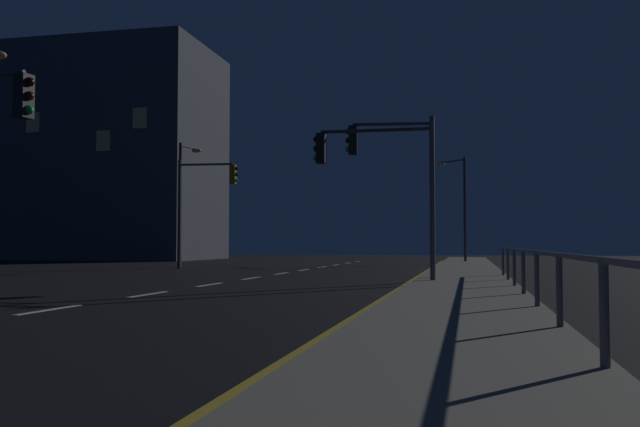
{
  "coord_description": "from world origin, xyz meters",
  "views": [
    {
      "loc": [
        7.68,
        -2.36,
        1.23
      ],
      "look_at": [
        1.59,
        25.38,
        2.51
      ],
      "focal_mm": 38.13,
      "sensor_mm": 36.0,
      "label": 1
    }
  ],
  "objects_px": {
    "traffic_light_near_right": "(204,193)",
    "street_lamp_corner": "(183,192)",
    "traffic_light_far_right": "(377,168)",
    "street_lamp_mid_block": "(460,198)",
    "traffic_light_far_left": "(395,165)",
    "building_distant": "(63,157)"
  },
  "relations": [
    {
      "from": "street_lamp_corner",
      "to": "building_distant",
      "type": "bearing_deg",
      "value": 137.62
    },
    {
      "from": "traffic_light_near_right",
      "to": "street_lamp_corner",
      "type": "relative_size",
      "value": 0.83
    },
    {
      "from": "traffic_light_near_right",
      "to": "street_lamp_mid_block",
      "type": "xyz_separation_m",
      "value": [
        12.43,
        12.82,
        0.43
      ]
    },
    {
      "from": "traffic_light_far_left",
      "to": "traffic_light_near_right",
      "type": "relative_size",
      "value": 0.97
    },
    {
      "from": "street_lamp_mid_block",
      "to": "street_lamp_corner",
      "type": "bearing_deg",
      "value": -142.0
    },
    {
      "from": "street_lamp_mid_block",
      "to": "street_lamp_corner",
      "type": "height_order",
      "value": "street_lamp_mid_block"
    },
    {
      "from": "traffic_light_far_left",
      "to": "building_distant",
      "type": "height_order",
      "value": "building_distant"
    },
    {
      "from": "traffic_light_far_left",
      "to": "traffic_light_far_right",
      "type": "relative_size",
      "value": 1.09
    },
    {
      "from": "traffic_light_far_left",
      "to": "traffic_light_far_right",
      "type": "xyz_separation_m",
      "value": [
        -0.4,
        -1.39,
        -0.24
      ]
    },
    {
      "from": "traffic_light_far_right",
      "to": "street_lamp_corner",
      "type": "height_order",
      "value": "street_lamp_corner"
    },
    {
      "from": "traffic_light_near_right",
      "to": "traffic_light_far_right",
      "type": "relative_size",
      "value": 1.12
    },
    {
      "from": "traffic_light_far_right",
      "to": "street_lamp_mid_block",
      "type": "height_order",
      "value": "street_lamp_mid_block"
    },
    {
      "from": "traffic_light_near_right",
      "to": "street_lamp_mid_block",
      "type": "distance_m",
      "value": 17.86
    },
    {
      "from": "traffic_light_near_right",
      "to": "street_lamp_mid_block",
      "type": "bearing_deg",
      "value": 45.88
    },
    {
      "from": "street_lamp_mid_block",
      "to": "building_distant",
      "type": "xyz_separation_m",
      "value": [
        -32.25,
        5.27,
        4.2
      ]
    },
    {
      "from": "street_lamp_mid_block",
      "to": "building_distant",
      "type": "relative_size",
      "value": 0.27
    },
    {
      "from": "traffic_light_far_right",
      "to": "street_lamp_mid_block",
      "type": "xyz_separation_m",
      "value": [
        2.2,
        23.86,
        0.66
      ]
    },
    {
      "from": "traffic_light_near_right",
      "to": "traffic_light_far_right",
      "type": "distance_m",
      "value": 15.05
    },
    {
      "from": "traffic_light_far_left",
      "to": "traffic_light_far_right",
      "type": "distance_m",
      "value": 1.47
    },
    {
      "from": "traffic_light_far_right",
      "to": "street_lamp_mid_block",
      "type": "distance_m",
      "value": 23.97
    },
    {
      "from": "traffic_light_near_right",
      "to": "traffic_light_far_right",
      "type": "height_order",
      "value": "traffic_light_near_right"
    },
    {
      "from": "traffic_light_far_left",
      "to": "traffic_light_far_right",
      "type": "height_order",
      "value": "traffic_light_far_left"
    }
  ]
}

